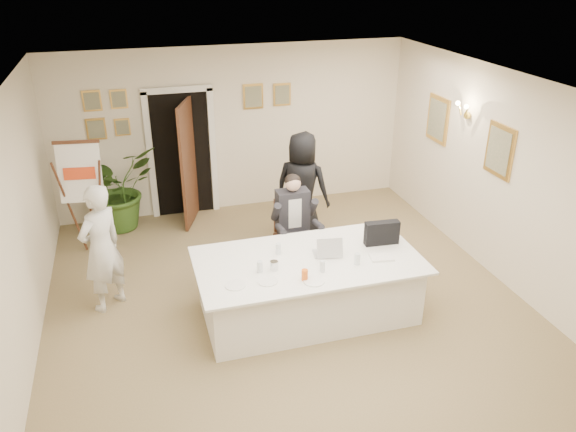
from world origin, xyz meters
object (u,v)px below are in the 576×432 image
at_px(laptop_bag, 382,233).
at_px(potted_palm, 117,189).
at_px(standing_woman, 302,187).
at_px(standing_man, 102,249).
at_px(conference_table, 308,286).
at_px(oj_glass, 305,275).
at_px(steel_jug, 274,266).
at_px(laptop, 327,244).
at_px(paper_stack, 381,257).
at_px(flip_chart, 86,203).
at_px(seated_man, 293,222).

bearing_deg(laptop_bag, potted_palm, 140.33).
bearing_deg(laptop_bag, standing_woman, 108.40).
distance_m(standing_man, laptop_bag, 3.48).
distance_m(standing_man, potted_palm, 2.37).
height_order(standing_man, potted_palm, standing_man).
distance_m(conference_table, oj_glass, 0.65).
height_order(oj_glass, steel_jug, oj_glass).
xyz_separation_m(laptop, steel_jug, (-0.71, -0.19, -0.08)).
xyz_separation_m(paper_stack, steel_jug, (-1.32, 0.11, 0.04)).
distance_m(standing_man, paper_stack, 3.43).
relative_size(laptop, laptop_bag, 0.78).
bearing_deg(paper_stack, standing_woman, 97.98).
height_order(flip_chart, potted_palm, flip_chart).
distance_m(conference_table, laptop, 0.58).
xyz_separation_m(conference_table, flip_chart, (-2.62, 2.45, 0.41)).
distance_m(standing_woman, steel_jug, 2.34).
relative_size(conference_table, oj_glass, 20.89).
height_order(conference_table, standing_man, standing_man).
relative_size(potted_palm, paper_stack, 4.87).
relative_size(laptop_bag, oj_glass, 3.36).
height_order(standing_man, paper_stack, standing_man).
height_order(conference_table, standing_woman, standing_woman).
bearing_deg(conference_table, laptop, 14.81).
relative_size(laptop, oj_glass, 2.63).
height_order(flip_chart, oj_glass, flip_chart).
bearing_deg(paper_stack, oj_glass, -168.63).
bearing_deg(flip_chart, laptop_bag, -32.69).
bearing_deg(oj_glass, laptop_bag, 24.95).
bearing_deg(seated_man, standing_woman, 65.75).
distance_m(flip_chart, standing_woman, 3.21).
distance_m(seated_man, flip_chart, 3.07).
relative_size(conference_table, potted_palm, 2.03).
bearing_deg(oj_glass, standing_man, 149.50).
bearing_deg(standing_woman, oj_glass, 108.06).
distance_m(seated_man, potted_palm, 3.13).
xyz_separation_m(standing_man, laptop_bag, (3.40, -0.74, 0.09)).
bearing_deg(laptop, paper_stack, -17.39).
bearing_deg(oj_glass, laptop, 48.80).
relative_size(conference_table, laptop_bag, 6.22).
xyz_separation_m(laptop_bag, oj_glass, (-1.20, -0.56, -0.09)).
bearing_deg(conference_table, seated_man, 82.00).
bearing_deg(flip_chart, potted_palm, 60.58).
relative_size(standing_woman, oj_glass, 13.33).
height_order(seated_man, laptop, seated_man).
xyz_separation_m(conference_table, standing_man, (-2.39, 0.86, 0.44)).
distance_m(flip_chart, oj_glass, 3.78).
bearing_deg(laptop_bag, conference_table, -168.74).
height_order(conference_table, laptop_bag, laptop_bag).
relative_size(standing_woman, potted_palm, 1.30).
bearing_deg(standing_man, seated_man, 144.72).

